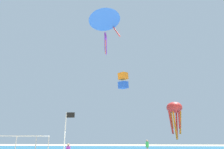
{
  "coord_description": "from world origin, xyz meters",
  "views": [
    {
      "loc": [
        3.06,
        -14.52,
        2.13
      ],
      "look_at": [
        1.56,
        8.87,
        9.42
      ],
      "focal_mm": 32.57,
      "sensor_mm": 36.0,
      "label": 1
    }
  ],
  "objects_px": {
    "banner_flag": "(66,136)",
    "canopy_tent": "(26,137)",
    "kite_delta_blue": "(104,18)",
    "kite_box_orange": "(123,81)",
    "kite_octopus_red": "(174,109)",
    "kite_parafoil_purple": "(106,44)",
    "person_near_tent": "(147,146)"
  },
  "relations": [
    {
      "from": "banner_flag",
      "to": "canopy_tent",
      "type": "bearing_deg",
      "value": 135.17
    },
    {
      "from": "canopy_tent",
      "to": "kite_delta_blue",
      "type": "bearing_deg",
      "value": 31.14
    },
    {
      "from": "canopy_tent",
      "to": "kite_box_orange",
      "type": "distance_m",
      "value": 20.44
    },
    {
      "from": "kite_octopus_red",
      "to": "banner_flag",
      "type": "bearing_deg",
      "value": -62.84
    },
    {
      "from": "canopy_tent",
      "to": "banner_flag",
      "type": "height_order",
      "value": "banner_flag"
    },
    {
      "from": "banner_flag",
      "to": "kite_box_orange",
      "type": "height_order",
      "value": "kite_box_orange"
    },
    {
      "from": "kite_delta_blue",
      "to": "kite_box_orange",
      "type": "height_order",
      "value": "kite_delta_blue"
    },
    {
      "from": "kite_octopus_red",
      "to": "kite_box_orange",
      "type": "xyz_separation_m",
      "value": [
        -10.16,
        -7.19,
        4.22
      ]
    },
    {
      "from": "kite_parafoil_purple",
      "to": "kite_octopus_red",
      "type": "bearing_deg",
      "value": -83.31
    },
    {
      "from": "banner_flag",
      "to": "kite_octopus_red",
      "type": "relative_size",
      "value": 0.52
    },
    {
      "from": "kite_parafoil_purple",
      "to": "kite_delta_blue",
      "type": "height_order",
      "value": "kite_parafoil_purple"
    },
    {
      "from": "kite_box_orange",
      "to": "kite_delta_blue",
      "type": "bearing_deg",
      "value": -63.76
    },
    {
      "from": "kite_parafoil_purple",
      "to": "banner_flag",
      "type": "bearing_deg",
      "value": 175.04
    },
    {
      "from": "kite_box_orange",
      "to": "kite_parafoil_purple",
      "type": "bearing_deg",
      "value": 166.57
    },
    {
      "from": "canopy_tent",
      "to": "person_near_tent",
      "type": "relative_size",
      "value": 1.81
    },
    {
      "from": "person_near_tent",
      "to": "kite_box_orange",
      "type": "xyz_separation_m",
      "value": [
        -3.19,
        4.82,
        10.67
      ]
    },
    {
      "from": "person_near_tent",
      "to": "kite_octopus_red",
      "type": "distance_m",
      "value": 15.31
    },
    {
      "from": "kite_parafoil_purple",
      "to": "kite_delta_blue",
      "type": "relative_size",
      "value": 0.91
    },
    {
      "from": "kite_parafoil_purple",
      "to": "kite_delta_blue",
      "type": "bearing_deg",
      "value": -179.89
    },
    {
      "from": "kite_parafoil_purple",
      "to": "kite_delta_blue",
      "type": "xyz_separation_m",
      "value": [
        1.4,
        -16.13,
        -4.15
      ]
    },
    {
      "from": "kite_delta_blue",
      "to": "person_near_tent",
      "type": "bearing_deg",
      "value": -162.32
    },
    {
      "from": "canopy_tent",
      "to": "banner_flag",
      "type": "relative_size",
      "value": 0.89
    },
    {
      "from": "banner_flag",
      "to": "kite_box_orange",
      "type": "distance_m",
      "value": 23.24
    },
    {
      "from": "canopy_tent",
      "to": "kite_octopus_red",
      "type": "relative_size",
      "value": 0.46
    },
    {
      "from": "kite_parafoil_purple",
      "to": "kite_box_orange",
      "type": "height_order",
      "value": "kite_parafoil_purple"
    },
    {
      "from": "person_near_tent",
      "to": "kite_delta_blue",
      "type": "bearing_deg",
      "value": -35.3
    },
    {
      "from": "banner_flag",
      "to": "kite_delta_blue",
      "type": "xyz_separation_m",
      "value": [
        1.45,
        9.14,
        14.66
      ]
    },
    {
      "from": "canopy_tent",
      "to": "kite_parafoil_purple",
      "type": "bearing_deg",
      "value": 75.45
    },
    {
      "from": "canopy_tent",
      "to": "kite_delta_blue",
      "type": "xyz_separation_m",
      "value": [
        6.62,
        4.0,
        14.73
      ]
    },
    {
      "from": "canopy_tent",
      "to": "kite_delta_blue",
      "type": "height_order",
      "value": "kite_delta_blue"
    },
    {
      "from": "banner_flag",
      "to": "kite_parafoil_purple",
      "type": "distance_m",
      "value": 31.5
    },
    {
      "from": "kite_box_orange",
      "to": "canopy_tent",
      "type": "bearing_deg",
      "value": -82.36
    }
  ]
}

